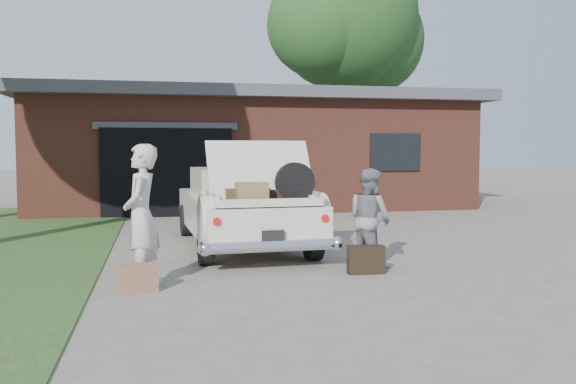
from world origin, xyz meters
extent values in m
plane|color=gray|center=(0.00, 0.00, 0.00)|extent=(90.00, 90.00, 0.00)
cube|color=brown|center=(1.00, 11.50, 1.50)|extent=(12.00, 7.00, 3.00)
cube|color=#4C4C51|center=(1.00, 11.50, 3.15)|extent=(12.80, 7.80, 0.30)
cube|color=black|center=(-1.50, 8.05, 1.10)|extent=(3.20, 0.30, 2.20)
cube|color=#4C4C51|center=(-1.50, 7.98, 2.25)|extent=(3.50, 0.12, 0.18)
cube|color=black|center=(4.50, 7.98, 1.60)|extent=(1.40, 0.08, 1.00)
cylinder|color=#38281E|center=(5.55, 16.06, 2.76)|extent=(0.44, 0.44, 5.52)
sphere|color=#275222|center=(5.55, 16.06, 6.91)|extent=(5.82, 5.82, 5.82)
sphere|color=#275222|center=(6.86, 16.64, 6.12)|extent=(4.37, 4.37, 4.37)
sphere|color=#275222|center=(4.38, 15.33, 6.41)|extent=(4.08, 4.08, 4.08)
cube|color=beige|center=(-0.31, 2.99, 0.58)|extent=(1.96, 4.68, 0.60)
cube|color=#BBB7A5|center=(-0.32, 3.26, 1.10)|extent=(1.60, 1.91, 0.48)
cube|color=black|center=(-0.36, 4.13, 1.09)|extent=(1.43, 0.14, 0.40)
cube|color=black|center=(-0.28, 2.39, 1.09)|extent=(1.43, 0.14, 0.40)
cylinder|color=black|center=(-1.05, 1.39, 0.30)|extent=(0.23, 0.62, 0.61)
cylinder|color=black|center=(0.57, 1.46, 0.30)|extent=(0.23, 0.62, 0.61)
cylinder|color=black|center=(-1.19, 4.51, 0.30)|extent=(0.23, 0.62, 0.61)
cylinder|color=black|center=(0.43, 4.59, 0.30)|extent=(0.23, 0.62, 0.61)
cylinder|color=silver|center=(-0.20, 0.64, 0.37)|extent=(1.89, 0.25, 0.17)
cylinder|color=#A5140F|center=(-0.96, 0.67, 0.72)|extent=(0.11, 0.10, 0.11)
cylinder|color=#A5140F|center=(0.55, 0.74, 0.72)|extent=(0.11, 0.10, 0.11)
cube|color=black|center=(-0.20, 0.62, 0.51)|extent=(0.31, 0.03, 0.16)
cube|color=black|center=(-0.23, 1.24, 0.89)|extent=(1.47, 1.08, 0.04)
cube|color=beige|center=(-0.96, 1.21, 0.98)|extent=(0.10, 1.01, 0.17)
cube|color=beige|center=(0.51, 1.27, 0.98)|extent=(0.10, 1.01, 0.17)
cube|color=beige|center=(-0.21, 0.73, 0.95)|extent=(1.47, 0.12, 0.11)
cube|color=beige|center=(-0.24, 1.45, 1.35)|extent=(1.57, 0.68, 0.90)
cube|color=#503B22|center=(-0.47, 1.33, 1.01)|extent=(0.65, 0.44, 0.20)
cube|color=olive|center=(-0.43, 1.01, 1.06)|extent=(0.45, 0.31, 0.30)
cube|color=black|center=(-0.23, 1.32, 1.00)|extent=(0.60, 0.41, 0.18)
cube|color=olive|center=(-0.07, 1.51, 1.15)|extent=(0.42, 0.29, 0.14)
cylinder|color=black|center=(0.23, 1.21, 1.20)|extent=(0.58, 0.17, 0.58)
imported|color=beige|center=(-1.92, 0.15, 0.87)|extent=(0.50, 0.68, 1.74)
imported|color=slate|center=(1.19, 0.69, 0.70)|extent=(0.77, 0.84, 1.41)
cube|color=#9A684E|center=(-1.95, -0.19, 0.17)|extent=(0.47, 0.28, 0.34)
cube|color=black|center=(1.01, 0.31, 0.19)|extent=(0.50, 0.18, 0.38)
camera|label=1|loc=(-1.70, -7.40, 1.67)|focal=38.00mm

